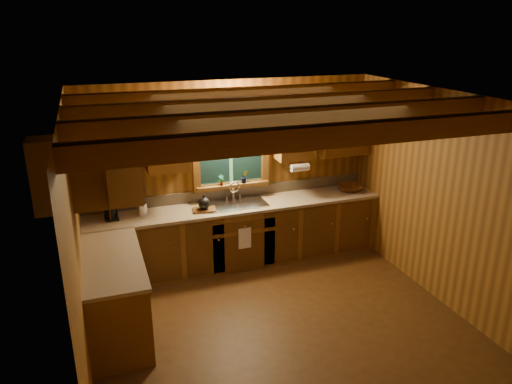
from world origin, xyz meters
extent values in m
plane|color=#4A2D12|center=(0.00, 0.00, 0.00)|extent=(4.20, 4.20, 0.00)
plane|color=brown|center=(0.00, 0.00, 2.60)|extent=(4.20, 4.20, 0.00)
plane|color=brown|center=(0.00, 1.90, 1.30)|extent=(4.20, 0.00, 4.20)
plane|color=brown|center=(0.00, -1.90, 1.30)|extent=(4.20, 0.00, 4.20)
plane|color=brown|center=(-2.10, 0.00, 1.30)|extent=(0.00, 3.80, 3.80)
plane|color=brown|center=(2.10, 0.00, 1.30)|extent=(0.00, 3.80, 3.80)
cube|color=brown|center=(0.00, -1.20, 2.49)|extent=(4.20, 0.14, 0.18)
cube|color=brown|center=(0.00, -0.40, 2.49)|extent=(4.20, 0.14, 0.18)
cube|color=brown|center=(0.00, 0.40, 2.49)|extent=(4.20, 0.14, 0.18)
cube|color=brown|center=(0.00, 1.20, 2.49)|extent=(4.20, 0.14, 0.18)
cube|color=brown|center=(0.00, 1.59, 0.43)|extent=(4.20, 0.62, 0.86)
cube|color=brown|center=(-1.79, 0.48, 0.43)|extent=(0.62, 1.60, 0.86)
cube|color=tan|center=(0.00, 1.59, 0.88)|extent=(4.20, 0.66, 0.04)
cube|color=tan|center=(-1.78, 0.48, 0.88)|extent=(0.64, 1.60, 0.04)
cube|color=#9B8868|center=(0.00, 1.89, 0.98)|extent=(4.20, 0.02, 0.16)
cube|color=white|center=(-1.47, 0.68, 0.43)|extent=(0.02, 0.60, 0.80)
cube|color=brown|center=(-1.70, 1.73, 1.84)|extent=(0.78, 0.34, 0.78)
cube|color=brown|center=(-0.92, 1.73, 1.84)|extent=(0.55, 0.34, 0.78)
cube|color=brown|center=(0.92, 1.73, 1.84)|extent=(0.55, 0.34, 0.78)
cube|color=brown|center=(1.70, 1.73, 1.84)|extent=(0.78, 0.34, 0.78)
cube|color=brown|center=(-1.93, 0.68, 1.84)|extent=(0.34, 1.10, 0.78)
cube|color=brown|center=(0.00, 1.86, 2.00)|extent=(1.12, 0.08, 0.10)
cube|color=brown|center=(0.00, 1.86, 1.10)|extent=(1.12, 0.08, 0.10)
cube|color=brown|center=(-0.51, 1.86, 1.55)|extent=(0.10, 0.08, 0.80)
cube|color=brown|center=(0.51, 1.86, 1.55)|extent=(0.10, 0.08, 0.80)
cube|color=#3F7A33|center=(0.00, 1.90, 1.55)|extent=(0.92, 0.01, 0.80)
cube|color=black|center=(-0.24, 1.87, 1.37)|extent=(0.42, 0.02, 0.42)
cube|color=black|center=(0.24, 1.87, 1.37)|extent=(0.42, 0.02, 0.42)
cylinder|color=black|center=(0.00, 1.87, 1.57)|extent=(0.92, 0.01, 0.01)
cube|color=brown|center=(0.00, 1.82, 1.12)|extent=(1.06, 0.14, 0.04)
cylinder|color=black|center=(0.00, 1.86, 2.23)|extent=(0.08, 0.03, 0.08)
cylinder|color=black|center=(-0.10, 1.80, 2.23)|extent=(0.09, 0.17, 0.08)
cylinder|color=black|center=(0.10, 1.80, 2.23)|extent=(0.09, 0.17, 0.08)
sphere|color=#FFE0A5|center=(-0.16, 1.74, 2.16)|extent=(0.13, 0.13, 0.13)
sphere|color=#FFE0A5|center=(0.16, 1.74, 2.16)|extent=(0.13, 0.13, 0.13)
cylinder|color=white|center=(0.92, 1.53, 1.37)|extent=(0.27, 0.11, 0.11)
cube|color=white|center=(0.00, 1.26, 0.52)|extent=(0.18, 0.01, 0.30)
cube|color=silver|center=(0.00, 1.60, 0.91)|extent=(0.82, 0.48, 0.02)
cube|color=#262628|center=(-0.19, 1.60, 0.84)|extent=(0.34, 0.40, 0.14)
cube|color=#262628|center=(0.19, 1.60, 0.84)|extent=(0.34, 0.40, 0.14)
cylinder|color=silver|center=(0.00, 1.78, 1.01)|extent=(0.04, 0.04, 0.22)
torus|color=silver|center=(0.00, 1.72, 1.12)|extent=(0.16, 0.02, 0.16)
cube|color=black|center=(-1.71, 1.63, 0.91)|extent=(0.17, 0.20, 0.03)
cube|color=black|center=(-1.71, 1.69, 1.06)|extent=(0.17, 0.07, 0.28)
cube|color=black|center=(-1.71, 1.61, 1.18)|extent=(0.17, 0.19, 0.04)
cylinder|color=black|center=(-1.71, 1.60, 0.99)|extent=(0.10, 0.10, 0.12)
cylinder|color=silver|center=(-1.31, 1.64, 0.98)|extent=(0.13, 0.13, 0.17)
cylinder|color=black|center=(-1.33, 1.63, 1.16)|extent=(0.03, 0.04, 0.24)
cylinder|color=black|center=(-1.31, 1.64, 1.16)|extent=(0.01, 0.01, 0.24)
cylinder|color=black|center=(-1.29, 1.65, 1.16)|extent=(0.03, 0.04, 0.24)
cylinder|color=black|center=(-1.28, 1.66, 1.16)|extent=(0.05, 0.06, 0.24)
cube|color=#4E2E10|center=(-0.50, 1.51, 0.91)|extent=(0.34, 0.27, 0.03)
sphere|color=black|center=(-0.50, 1.51, 1.01)|extent=(0.16, 0.16, 0.16)
cylinder|color=black|center=(-0.50, 1.51, 1.11)|extent=(0.03, 0.03, 0.04)
imported|color=#48230C|center=(1.79, 1.59, 0.95)|extent=(0.46, 0.46, 0.09)
imported|color=#4E2E10|center=(-0.17, 1.79, 1.22)|extent=(0.10, 0.08, 0.16)
imported|color=#4E2E10|center=(0.17, 1.79, 1.23)|extent=(0.11, 0.09, 0.19)
camera|label=1|loc=(-1.87, -4.53, 3.33)|focal=34.08mm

